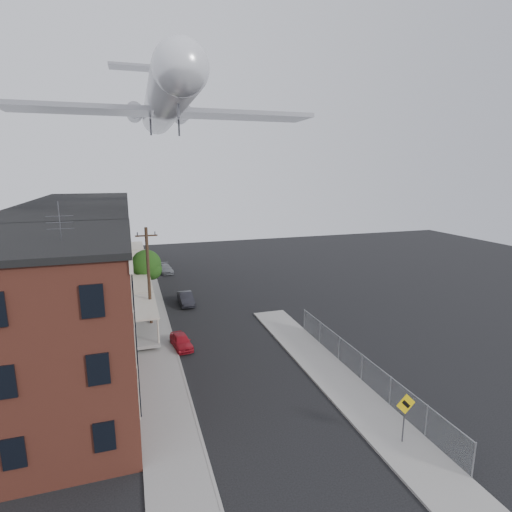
{
  "coord_description": "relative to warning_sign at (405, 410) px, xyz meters",
  "views": [
    {
      "loc": [
        -6.88,
        -15.68,
        13.56
      ],
      "look_at": [
        0.74,
        8.12,
        8.19
      ],
      "focal_mm": 28.0,
      "sensor_mm": 36.0,
      "label": 1
    }
  ],
  "objects": [
    {
      "name": "street_tree",
      "position": [
        -10.87,
        28.95,
        1.57
      ],
      "size": [
        3.22,
        3.2,
        5.2
      ],
      "color": "black",
      "rests_on": "ground"
    },
    {
      "name": "row_house_e",
      "position": [
        -17.56,
        45.53,
        3.25
      ],
      "size": [
        11.98,
        7.0,
        10.3
      ],
      "color": "#60605E",
      "rests_on": "ground"
    },
    {
      "name": "curb_right",
      "position": [
        -1.55,
        7.03,
        -1.81
      ],
      "size": [
        0.15,
        26.0,
        0.14
      ],
      "primitive_type": "cube",
      "color": "gray",
      "rests_on": "ground"
    },
    {
      "name": "row_house_c",
      "position": [
        -17.56,
        31.53,
        3.25
      ],
      "size": [
        11.98,
        7.0,
        10.3
      ],
      "color": "#60605E",
      "rests_on": "ground"
    },
    {
      "name": "chainlink_fence",
      "position": [
        1.4,
        6.03,
        -0.89
      ],
      "size": [
        0.06,
        18.06,
        1.9
      ],
      "color": "gray",
      "rests_on": "ground"
    },
    {
      "name": "car_near",
      "position": [
        -9.2,
        14.7,
        -1.33
      ],
      "size": [
        1.72,
        3.39,
        1.1
      ],
      "primitive_type": "imported",
      "rotation": [
        0.0,
        0.0,
        0.13
      ],
      "color": "#B01623",
      "rests_on": "ground"
    },
    {
      "name": "utility_pole",
      "position": [
        -11.2,
        19.03,
        2.79
      ],
      "size": [
        1.8,
        0.26,
        9.0
      ],
      "color": "black",
      "rests_on": "ground"
    },
    {
      "name": "car_mid",
      "position": [
        -7.4,
        24.99,
        -1.26
      ],
      "size": [
        1.41,
        3.83,
        1.25
      ],
      "primitive_type": "imported",
      "rotation": [
        0.0,
        0.0,
        0.02
      ],
      "color": "black",
      "rests_on": "ground"
    },
    {
      "name": "curb_left",
      "position": [
        -9.65,
        25.03,
        -1.81
      ],
      "size": [
        0.15,
        62.0,
        0.14
      ],
      "primitive_type": "cube",
      "color": "gray",
      "rests_on": "ground"
    },
    {
      "name": "row_house_a",
      "position": [
        -17.56,
        17.53,
        3.25
      ],
      "size": [
        11.98,
        7.0,
        10.3
      ],
      "color": "#60605E",
      "rests_on": "ground"
    },
    {
      "name": "ground",
      "position": [
        -5.6,
        1.03,
        -1.88
      ],
      "size": [
        120.0,
        120.0,
        0.0
      ],
      "primitive_type": "plane",
      "color": "black",
      "rests_on": "ground"
    },
    {
      "name": "airplane",
      "position": [
        -8.64,
        25.48,
        17.85
      ],
      "size": [
        26.49,
        30.25,
        8.81
      ],
      "color": "silver",
      "rests_on": "ground"
    },
    {
      "name": "sidewalk_left",
      "position": [
        -11.1,
        25.03,
        -1.82
      ],
      "size": [
        3.0,
        62.0,
        0.12
      ],
      "primitive_type": "cube",
      "color": "gray",
      "rests_on": "ground"
    },
    {
      "name": "corner_building",
      "position": [
        -17.6,
        8.03,
        3.28
      ],
      "size": [
        10.31,
        12.3,
        12.15
      ],
      "color": "#3A1A12",
      "rests_on": "ground"
    },
    {
      "name": "warning_sign",
      "position": [
        0.0,
        0.0,
        0.0
      ],
      "size": [
        1.1,
        0.11,
        2.8
      ],
      "color": "#515156",
      "rests_on": "ground"
    },
    {
      "name": "sidewalk_right",
      "position": [
        -0.1,
        7.03,
        -1.82
      ],
      "size": [
        3.0,
        26.0,
        0.12
      ],
      "primitive_type": "cube",
      "color": "gray",
      "rests_on": "ground"
    },
    {
      "name": "row_house_d",
      "position": [
        -17.56,
        38.53,
        3.25
      ],
      "size": [
        11.98,
        7.0,
        10.3
      ],
      "color": "#74695B",
      "rests_on": "ground"
    },
    {
      "name": "car_far",
      "position": [
        -8.16,
        38.96,
        -1.32
      ],
      "size": [
        1.93,
        3.99,
        1.12
      ],
      "primitive_type": "imported",
      "rotation": [
        0.0,
        0.0,
        0.1
      ],
      "color": "gray",
      "rests_on": "ground"
    },
    {
      "name": "row_house_b",
      "position": [
        -17.56,
        24.53,
        3.25
      ],
      "size": [
        11.98,
        7.0,
        10.3
      ],
      "color": "#74695B",
      "rests_on": "ground"
    }
  ]
}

